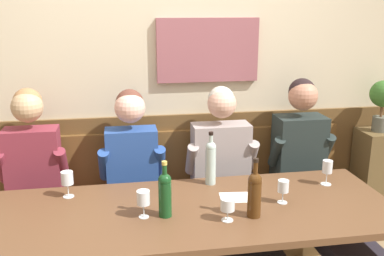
% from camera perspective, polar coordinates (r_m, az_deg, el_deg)
% --- Properties ---
extents(room_wall_back, '(6.80, 0.12, 2.80)m').
position_cam_1_polar(room_wall_back, '(3.33, -2.96, 7.68)').
color(room_wall_back, beige).
rests_on(room_wall_back, ground).
extents(wood_wainscot_panel, '(6.80, 0.03, 1.06)m').
position_cam_1_polar(wood_wainscot_panel, '(3.51, -2.70, -6.71)').
color(wood_wainscot_panel, brown).
rests_on(wood_wainscot_panel, ground).
extents(wall_bench, '(2.68, 0.42, 0.94)m').
position_cam_1_polar(wall_bench, '(3.42, -2.21, -11.87)').
color(wall_bench, brown).
rests_on(wall_bench, ground).
extents(dining_table, '(2.38, 0.89, 0.74)m').
position_cam_1_polar(dining_table, '(2.59, -0.12, -11.84)').
color(dining_table, brown).
rests_on(dining_table, ground).
extents(person_right_seat, '(0.47, 1.35, 1.33)m').
position_cam_1_polar(person_right_seat, '(2.96, -20.83, -9.74)').
color(person_right_seat, '#2D273E').
rests_on(person_right_seat, ground).
extents(person_left_seat, '(0.47, 1.36, 1.30)m').
position_cam_1_polar(person_left_seat, '(2.89, -7.42, -9.55)').
color(person_left_seat, '#323533').
rests_on(person_left_seat, ground).
extents(person_center_right_seat, '(0.53, 1.35, 1.31)m').
position_cam_1_polar(person_center_right_seat, '(2.98, 5.38, -9.01)').
color(person_center_right_seat, '#2D3134').
rests_on(person_center_right_seat, ground).
extents(person_center_left_seat, '(0.47, 1.36, 1.35)m').
position_cam_1_polar(person_center_left_seat, '(3.20, 15.91, -6.93)').
color(person_center_left_seat, '#313334').
rests_on(person_center_left_seat, ground).
extents(wine_bottle_amber_mid, '(0.07, 0.07, 0.35)m').
position_cam_1_polar(wine_bottle_amber_mid, '(2.84, 2.44, -4.31)').
color(wine_bottle_amber_mid, '#ACC5BD').
rests_on(wine_bottle_amber_mid, dining_table).
extents(wine_bottle_clear_water, '(0.08, 0.08, 0.34)m').
position_cam_1_polar(wine_bottle_clear_water, '(2.44, 8.12, -8.34)').
color(wine_bottle_clear_water, '#47290F').
rests_on(wine_bottle_clear_water, dining_table).
extents(wine_bottle_green_tall, '(0.07, 0.07, 0.32)m').
position_cam_1_polar(wine_bottle_green_tall, '(2.43, -3.53, -8.42)').
color(wine_bottle_green_tall, '#14411B').
rests_on(wine_bottle_green_tall, dining_table).
extents(wine_glass_by_bottle, '(0.07, 0.07, 0.16)m').
position_cam_1_polar(wine_glass_by_bottle, '(2.43, -6.34, -9.15)').
color(wine_glass_by_bottle, silver).
rests_on(wine_glass_by_bottle, dining_table).
extents(wine_glass_mid_right, '(0.07, 0.07, 0.16)m').
position_cam_1_polar(wine_glass_mid_right, '(2.97, 17.16, -5.01)').
color(wine_glass_mid_right, silver).
rests_on(wine_glass_mid_right, dining_table).
extents(wine_glass_near_bucket, '(0.08, 0.08, 0.13)m').
position_cam_1_polar(wine_glass_near_bucket, '(2.40, 4.65, -10.02)').
color(wine_glass_near_bucket, silver).
rests_on(wine_glass_near_bucket, dining_table).
extents(wine_glass_mid_left, '(0.07, 0.07, 0.16)m').
position_cam_1_polar(wine_glass_mid_left, '(2.77, -15.90, -6.43)').
color(wine_glass_mid_left, silver).
rests_on(wine_glass_mid_left, dining_table).
extents(wine_glass_left_end, '(0.07, 0.07, 0.14)m').
position_cam_1_polar(wine_glass_left_end, '(2.65, 11.76, -7.57)').
color(wine_glass_left_end, silver).
rests_on(wine_glass_left_end, dining_table).
extents(tasting_sheet_left_guest, '(0.22, 0.17, 0.00)m').
position_cam_1_polar(tasting_sheet_left_guest, '(2.71, 5.92, -8.94)').
color(tasting_sheet_left_guest, white).
rests_on(tasting_sheet_left_guest, dining_table).
extents(corner_pedestal, '(0.28, 0.28, 0.90)m').
position_cam_1_polar(corner_pedestal, '(3.92, 22.41, -6.71)').
color(corner_pedestal, brown).
rests_on(corner_pedestal, ground).
extents(potted_plant, '(0.21, 0.21, 0.40)m').
position_cam_1_polar(potted_plant, '(3.72, 23.54, 3.52)').
color(potted_plant, '#545549').
rests_on(potted_plant, corner_pedestal).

